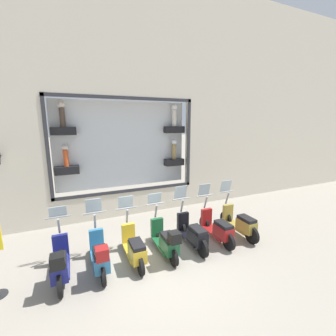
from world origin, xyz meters
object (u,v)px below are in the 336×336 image
at_px(scooter_red_1, 218,228).
at_px(scooter_yellow_4, 134,247).
at_px(scooter_olive_0, 240,223).
at_px(scooter_teal_5, 100,255).
at_px(scooter_navy_6, 60,263).
at_px(scooter_black_2, 193,233).
at_px(scooter_green_3, 166,240).

height_order(scooter_red_1, scooter_yellow_4, scooter_red_1).
bearing_deg(scooter_olive_0, scooter_teal_5, 90.95).
bearing_deg(scooter_navy_6, scooter_yellow_4, -88.22).
xyz_separation_m(scooter_red_1, scooter_navy_6, (-0.06, 4.43, 0.04)).
height_order(scooter_red_1, scooter_black_2, scooter_black_2).
height_order(scooter_olive_0, scooter_yellow_4, scooter_olive_0).
distance_m(scooter_black_2, scooter_yellow_4, 1.77).
distance_m(scooter_red_1, scooter_yellow_4, 2.66).
height_order(scooter_red_1, scooter_teal_5, scooter_red_1).
bearing_deg(scooter_olive_0, scooter_navy_6, 90.71).
bearing_deg(scooter_red_1, scooter_green_3, 92.32).
height_order(scooter_green_3, scooter_navy_6, scooter_green_3).
bearing_deg(scooter_navy_6, scooter_red_1, -89.19).
relative_size(scooter_green_3, scooter_teal_5, 1.00).
bearing_deg(scooter_teal_5, scooter_red_1, -88.87).
xyz_separation_m(scooter_black_2, scooter_navy_6, (-0.06, 3.55, 0.03)).
distance_m(scooter_red_1, scooter_green_3, 1.78).
bearing_deg(scooter_navy_6, scooter_green_3, -90.20).
relative_size(scooter_teal_5, scooter_navy_6, 0.99).
height_order(scooter_black_2, scooter_green_3, scooter_black_2).
relative_size(scooter_red_1, scooter_green_3, 1.01).
height_order(scooter_olive_0, scooter_black_2, scooter_black_2).
height_order(scooter_black_2, scooter_navy_6, scooter_black_2).
bearing_deg(scooter_yellow_4, scooter_red_1, -89.85).
relative_size(scooter_red_1, scooter_yellow_4, 1.01).
distance_m(scooter_green_3, scooter_yellow_4, 0.89).
xyz_separation_m(scooter_green_3, scooter_teal_5, (0.00, 1.77, 0.00)).
distance_m(scooter_olive_0, scooter_teal_5, 4.43).
relative_size(scooter_green_3, scooter_yellow_4, 1.00).
bearing_deg(scooter_red_1, scooter_navy_6, 90.81).
xyz_separation_m(scooter_red_1, scooter_teal_5, (-0.07, 3.55, 0.02)).
distance_m(scooter_red_1, scooter_navy_6, 4.43).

